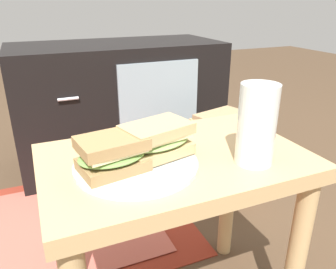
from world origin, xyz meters
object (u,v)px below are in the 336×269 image
at_px(plate, 136,165).
at_px(sandwich_back, 157,139).
at_px(beer_glass, 257,127).
at_px(sandwich_front, 112,154).
at_px(paper_bag, 221,156).
at_px(tv_cabinet, 120,104).

relative_size(plate, sandwich_back, 1.51).
distance_m(sandwich_back, beer_glass, 0.20).
bearing_deg(sandwich_front, plate, 13.65).
distance_m(beer_glass, paper_bag, 0.71).
relative_size(sandwich_front, paper_bag, 0.41).
bearing_deg(sandwich_front, sandwich_back, 13.65).
bearing_deg(sandwich_back, tv_cabinet, 79.52).
height_order(tv_cabinet, plate, tv_cabinet).
height_order(tv_cabinet, beer_glass, beer_glass).
relative_size(tv_cabinet, beer_glass, 5.90).
bearing_deg(tv_cabinet, sandwich_back, -100.48).
bearing_deg(plate, sandwich_back, 13.65).
xyz_separation_m(sandwich_front, sandwich_back, (0.10, 0.02, 0.00)).
bearing_deg(beer_glass, tv_cabinet, 90.01).
xyz_separation_m(plate, sandwich_front, (-0.05, -0.01, 0.04)).
bearing_deg(sandwich_front, paper_bag, 40.99).
height_order(plate, sandwich_back, sandwich_back).
relative_size(sandwich_front, beer_glass, 0.89).
xyz_separation_m(tv_cabinet, sandwich_back, (-0.18, -0.95, 0.22)).
bearing_deg(plate, paper_bag, 42.91).
bearing_deg(paper_bag, tv_cabinet, 119.63).
distance_m(sandwich_front, beer_glass, 0.28).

